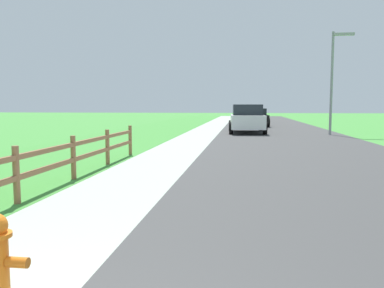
{
  "coord_description": "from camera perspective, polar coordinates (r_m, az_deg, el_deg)",
  "views": [
    {
      "loc": [
        1.41,
        -1.17,
        1.62
      ],
      "look_at": [
        0.1,
        8.96,
        0.62
      ],
      "focal_mm": 37.08,
      "sensor_mm": 36.0,
      "label": 1
    }
  ],
  "objects": [
    {
      "name": "ground_plane",
      "position": [
        26.26,
        4.29,
        2.01
      ],
      "size": [
        120.0,
        120.0,
        0.0
      ],
      "primitive_type": "plane",
      "color": "#428F39"
    },
    {
      "name": "road_asphalt",
      "position": [
        28.29,
        11.61,
        2.18
      ],
      "size": [
        7.0,
        66.0,
        0.01
      ],
      "primitive_type": "cube",
      "color": "#3C3C3C",
      "rests_on": "ground"
    },
    {
      "name": "curb_concrete",
      "position": [
        28.56,
        -1.52,
        2.32
      ],
      "size": [
        6.0,
        66.0,
        0.01
      ],
      "primitive_type": "cube",
      "color": "#A5B2A2",
      "rests_on": "ground"
    },
    {
      "name": "grass_verge",
      "position": [
        28.83,
        -4.47,
        2.34
      ],
      "size": [
        5.0,
        66.0,
        0.0
      ],
      "primitive_type": "cube",
      "color": "#428F39",
      "rests_on": "ground"
    },
    {
      "name": "rail_fence",
      "position": [
        8.05,
        -19.91,
        -2.31
      ],
      "size": [
        0.11,
        11.12,
        0.97
      ],
      "color": "#8B5F3F",
      "rests_on": "ground"
    },
    {
      "name": "parked_suv_white",
      "position": [
        23.82,
        7.89,
        3.64
      ],
      "size": [
        2.25,
        4.66,
        1.68
      ],
      "color": "white",
      "rests_on": "ground"
    },
    {
      "name": "parked_car_black",
      "position": [
        31.49,
        8.9,
        3.89
      ],
      "size": [
        2.31,
        4.46,
        1.39
      ],
      "color": "black",
      "rests_on": "ground"
    },
    {
      "name": "parked_car_beige",
      "position": [
        39.5,
        8.68,
        4.31
      ],
      "size": [
        2.33,
        4.64,
        1.54
      ],
      "color": "#C6B793",
      "rests_on": "ground"
    },
    {
      "name": "street_lamp",
      "position": [
        23.26,
        19.78,
        9.58
      ],
      "size": [
        1.17,
        0.2,
        5.6
      ],
      "color": "gray",
      "rests_on": "ground"
    }
  ]
}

